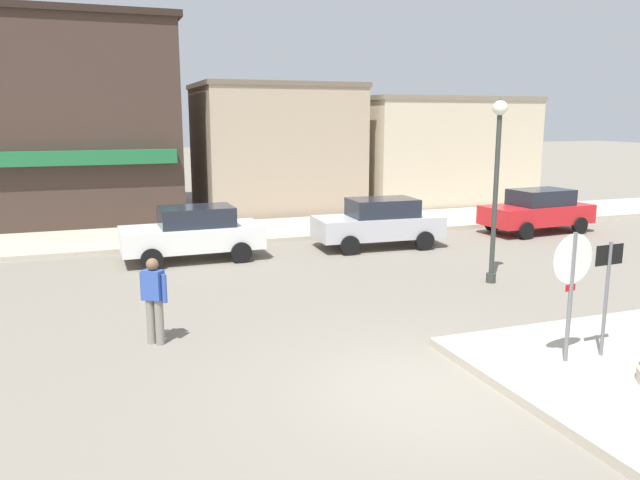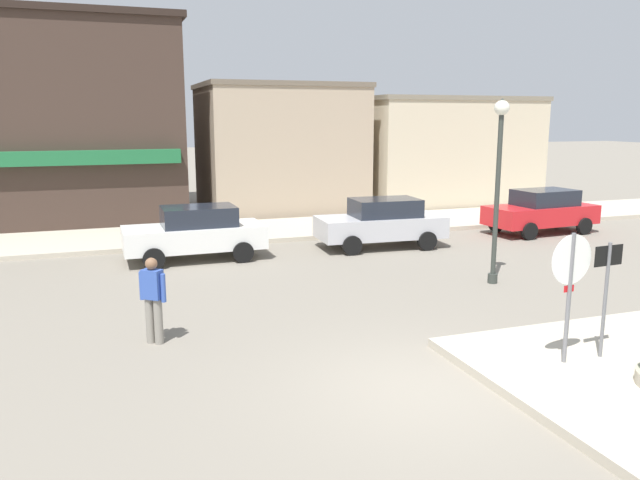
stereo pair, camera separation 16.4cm
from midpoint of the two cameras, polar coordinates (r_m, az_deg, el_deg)
ground_plane at (r=9.95m, az=10.12°, el=-13.27°), size 160.00×160.00×0.00m
kerb_far at (r=22.36m, az=-7.31°, el=0.73°), size 80.00×4.00×0.15m
stop_sign at (r=10.77m, az=22.29°, el=-3.50°), size 0.82×0.09×2.30m
one_way_sign at (r=11.31m, az=25.06°, el=-4.02°), size 0.60×0.07×2.10m
lamp_post at (r=15.82m, az=16.32°, el=6.62°), size 0.36×0.36×4.54m
parked_car_nearest at (r=18.42m, az=-11.08°, el=0.70°), size 4.02×1.92×1.56m
parked_car_second at (r=19.90m, az=5.88°, el=1.62°), size 4.09×2.05×1.56m
parked_car_third at (r=23.66m, az=19.79°, el=2.54°), size 4.12×2.10×1.56m
pedestrian_crossing_near at (r=11.75m, az=-14.63°, el=-5.12°), size 0.48×0.42×1.61m
building_corner_shop at (r=27.69m, az=-24.79°, el=9.80°), size 11.48×8.64×7.82m
building_storefront_left_near at (r=27.60m, az=-3.55°, el=8.36°), size 6.74×5.40×5.49m
building_storefront_left_mid at (r=30.52m, az=11.18°, el=7.99°), size 8.24×5.30×5.01m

